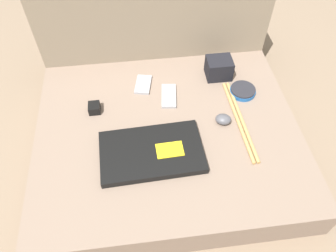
{
  "coord_description": "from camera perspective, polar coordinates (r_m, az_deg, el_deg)",
  "views": [
    {
      "loc": [
        -0.09,
        -0.73,
        1.05
      ],
      "look_at": [
        0.0,
        0.0,
        0.15
      ],
      "focal_mm": 35.0,
      "sensor_mm": 36.0,
      "label": 1
    }
  ],
  "objects": [
    {
      "name": "camera_pouch",
      "position": [
        1.36,
        8.84,
        9.96
      ],
      "size": [
        0.1,
        0.09,
        0.08
      ],
      "color": "black",
      "rests_on": "couch_seat"
    },
    {
      "name": "laptop",
      "position": [
        1.1,
        -2.85,
        -4.55
      ],
      "size": [
        0.35,
        0.22,
        0.03
      ],
      "rotation": [
        0.0,
        0.0,
        0.04
      ],
      "color": "black",
      "rests_on": "couch_seat"
    },
    {
      "name": "computer_mouse",
      "position": [
        1.2,
        9.61,
        1.16
      ],
      "size": [
        0.07,
        0.06,
        0.03
      ],
      "rotation": [
        0.0,
        0.0,
        -0.29
      ],
      "color": "#4C4C51",
      "rests_on": "couch_seat"
    },
    {
      "name": "speaker_puck",
      "position": [
        1.33,
        12.89,
        5.99
      ],
      "size": [
        0.1,
        0.1,
        0.02
      ],
      "color": "#1E569E",
      "rests_on": "couch_seat"
    },
    {
      "name": "couch_backrest",
      "position": [
        1.48,
        -2.51,
        16.93
      ],
      "size": [
        0.95,
        0.2,
        0.46
      ],
      "color": "#7F705B",
      "rests_on": "ground_plane"
    },
    {
      "name": "couch_seat",
      "position": [
        1.23,
        -0.0,
        -2.52
      ],
      "size": [
        0.95,
        0.79,
        0.13
      ],
      "color": "#7A6656",
      "rests_on": "ground_plane"
    },
    {
      "name": "phone_black",
      "position": [
        1.28,
        0.14,
        5.26
      ],
      "size": [
        0.07,
        0.13,
        0.01
      ],
      "rotation": [
        0.0,
        0.0,
        -0.12
      ],
      "color": "#99999E",
      "rests_on": "couch_seat"
    },
    {
      "name": "ground_plane",
      "position": [
        1.28,
        -0.0,
        -4.28
      ],
      "size": [
        8.0,
        8.0,
        0.0
      ],
      "primitive_type": "plane",
      "color": "#7A6651"
    },
    {
      "name": "drumstick_pair",
      "position": [
        1.23,
        12.36,
        1.1
      ],
      "size": [
        0.04,
        0.38,
        0.01
      ],
      "rotation": [
        0.0,
        0.0,
        0.03
      ],
      "color": "tan",
      "rests_on": "couch_seat"
    },
    {
      "name": "phone_silver",
      "position": [
        1.33,
        -4.34,
        7.21
      ],
      "size": [
        0.08,
        0.11,
        0.01
      ],
      "rotation": [
        0.0,
        0.0,
        -0.21
      ],
      "color": "#99999E",
      "rests_on": "couch_seat"
    },
    {
      "name": "charger_brick",
      "position": [
        1.25,
        -12.7,
        3.08
      ],
      "size": [
        0.04,
        0.05,
        0.03
      ],
      "color": "black",
      "rests_on": "couch_seat"
    }
  ]
}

